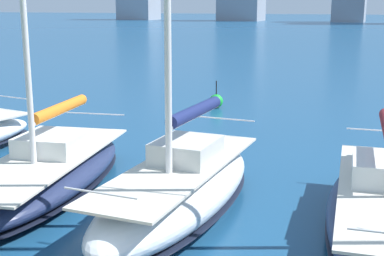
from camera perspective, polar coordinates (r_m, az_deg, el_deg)
name	(u,v)px	position (r m, az deg, el deg)	size (l,w,h in m)	color
sailboat_navy	(180,187)	(13.33, -1.32, -6.35)	(2.54, 7.83, 12.31)	silver
sailboat_orange	(47,171)	(15.70, -15.25, -4.50)	(4.20, 8.74, 9.18)	navy
channel_buoy	(216,101)	(27.58, 2.60, 2.90)	(0.70, 0.70, 1.40)	green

